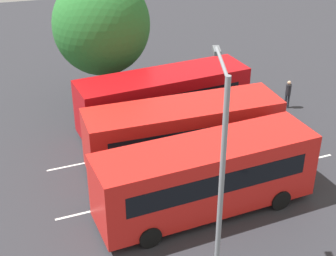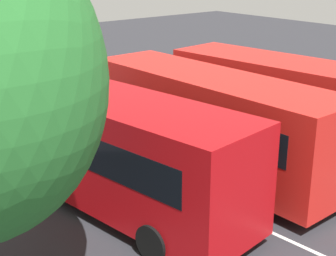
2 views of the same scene
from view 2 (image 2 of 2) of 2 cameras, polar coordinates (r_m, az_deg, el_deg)
The scene contains 6 objects.
ground_plane at distance 17.11m, azimuth 3.73°, elevation -4.16°, with size 68.23×68.23×0.00m, color #2B2B30.
bus_far_left at distance 18.63m, azimuth 13.49°, elevation 2.97°, with size 9.48×3.46×3.17m.
bus_center_left at distance 16.18m, azimuth 4.80°, elevation 0.99°, with size 9.33×2.81×3.17m.
bus_center_right at distance 14.07m, azimuth -6.94°, elevation -1.92°, with size 9.51×3.68×3.17m.
lane_stripe_outer_left at distance 18.37m, azimuth 8.11°, elevation -2.63°, with size 13.82×0.12×0.01m, color silver.
lane_stripe_inner_left at distance 15.98m, azimuth -1.32°, elevation -5.86°, with size 13.82×0.12×0.01m, color silver.
Camera 2 is at (-11.46, 10.76, 6.75)m, focal length 54.03 mm.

